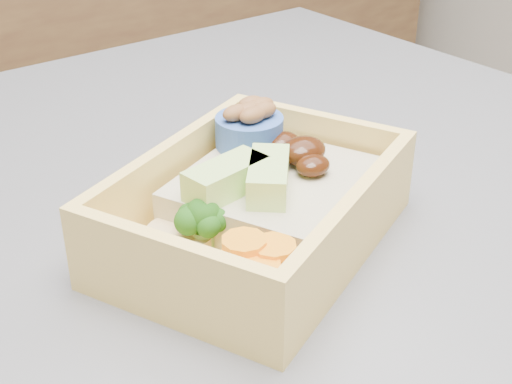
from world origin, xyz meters
TOP-DOWN VIEW (x-y plane):
  - bento_box at (0.20, -0.11)m, footprint 0.24×0.21m

SIDE VIEW (x-z plane):
  - bento_box at x=0.20m, z-range 0.91..0.98m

